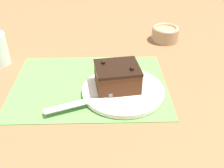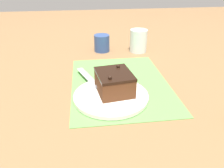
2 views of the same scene
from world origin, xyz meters
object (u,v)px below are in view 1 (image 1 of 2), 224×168
cake_plate (123,90)px  small_bowl (165,33)px  chocolate_cake (117,77)px  serving_knife (107,95)px

cake_plate → small_bowl: bearing=-118.0°
cake_plate → chocolate_cake: (0.02, -0.01, 0.04)m
cake_plate → serving_knife: bearing=38.2°
cake_plate → serving_knife: serving_knife is taller
serving_knife → small_bowl: small_bowl is taller
cake_plate → serving_knife: 0.06m
cake_plate → chocolate_cake: bearing=-37.0°
serving_knife → cake_plate: bearing=-72.7°
serving_knife → small_bowl: 0.46m
serving_knife → chocolate_cake: bearing=-52.3°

